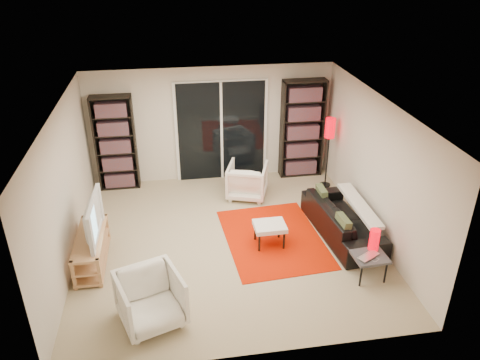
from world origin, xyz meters
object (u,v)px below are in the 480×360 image
Objects in this scene: ottoman at (270,227)px; armchair_front at (151,299)px; bookshelf_right at (302,129)px; tv_stand at (92,249)px; side_table at (369,257)px; bookshelf_left at (116,143)px; sofa at (342,220)px; armchair_back at (247,181)px; floor_lamp at (330,135)px.

armchair_front is at bearing -141.99° from ottoman.
bookshelf_right is 4.92m from tv_stand.
armchair_front is at bearing -171.98° from side_table.
armchair_front is 1.57× the size of side_table.
bookshelf_left is at bearing 84.44° from tv_stand.
sofa is 3.79× the size of side_table.
bookshelf_right reaches higher than sofa.
armchair_front is at bearing 79.02° from armchair_back.
bookshelf_right is 1.07× the size of sofa.
side_table is at bearing -89.04° from bookshelf_right.
bookshelf_left is 4.28m from floor_lamp.
armchair_front is (-3.16, -4.05, -0.68)m from bookshelf_right.
armchair_back is at bearing 35.54° from sofa.
armchair_front reaches higher than armchair_back.
bookshelf_left is at bearing 135.88° from ottoman.
sofa is 2.57× the size of armchair_back.
ottoman is at bearing 89.66° from sofa.
sofa is at bearing 149.65° from armchair_back.
armchair_front is 1.54× the size of ottoman.
armchair_back is 0.94× the size of armchair_front.
bookshelf_left is at bearing 53.01° from sofa.
bookshelf_left reaches higher than armchair_front.
sofa is 2.42× the size of armchair_front.
bookshelf_left is 1.31× the size of floor_lamp.
armchair_front is at bearing -80.36° from bookshelf_left.
bookshelf_right is 1.42× the size of floor_lamp.
armchair_front is (-1.85, -3.24, 0.02)m from armchair_back.
armchair_front is at bearing -127.98° from bookshelf_right.
floor_lamp is (3.54, 3.43, 0.77)m from armchair_front.
sofa is at bearing 88.93° from side_table.
floor_lamp reaches higher than tv_stand.
armchair_back is at bearing 116.26° from side_table.
bookshelf_left is 5.35m from side_table.
sofa is at bearing -88.06° from bookshelf_right.
bookshelf_right is 2.75× the size of armchair_back.
tv_stand is at bearing 166.57° from side_table.
bookshelf_left is 2.71m from tv_stand.
bookshelf_right reaches higher than side_table.
ottoman is (2.87, 0.06, 0.08)m from tv_stand.
floor_lamp reaches higher than ottoman.
armchair_back is 1.45× the size of ottoman.
bookshelf_right is 1.70m from armchair_back.
sofa is 3.73× the size of ottoman.
side_table is at bearing -39.28° from ottoman.
armchair_front is (-3.24, -1.62, 0.08)m from sofa.
floor_lamp is at bearing -154.60° from armchair_back.
ottoman is at bearing 18.76° from armchair_front.
bookshelf_right is at bearing 121.76° from floor_lamp.
side_table is at bearing -11.24° from armchair_front.
sofa is 1.17m from side_table.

